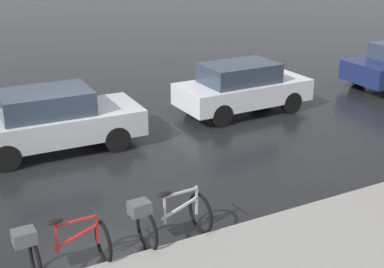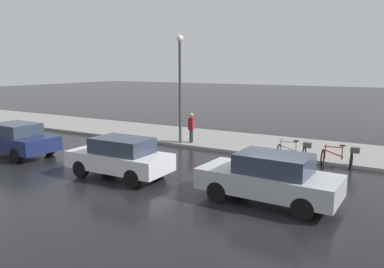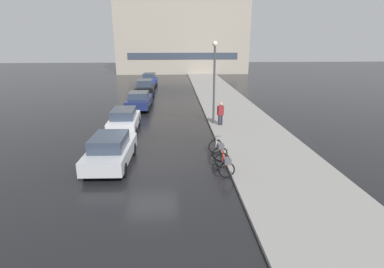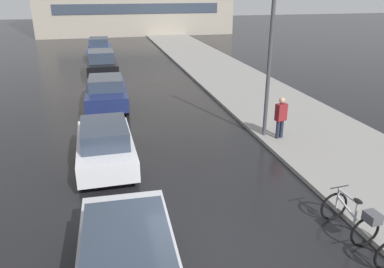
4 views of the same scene
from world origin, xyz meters
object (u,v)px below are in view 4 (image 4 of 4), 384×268
at_px(car_white, 105,145).
at_px(car_black, 101,64).
at_px(bicycle_second, 354,217).
at_px(streetlamp, 270,48).
at_px(car_navy, 107,92).
at_px(pedestrian, 281,117).
at_px(car_blue, 99,49).
at_px(car_silver, 128,262).

height_order(car_white, car_black, car_black).
height_order(bicycle_second, streetlamp, streetlamp).
height_order(car_navy, car_black, car_black).
bearing_deg(pedestrian, car_blue, 108.02).
relative_size(bicycle_second, streetlamp, 0.25).
bearing_deg(bicycle_second, car_silver, -173.12).
bearing_deg(streetlamp, pedestrian, -45.29).
xyz_separation_m(bicycle_second, streetlamp, (0.54, 6.11, 2.91)).
height_order(pedestrian, streetlamp, streetlamp).
relative_size(car_black, pedestrian, 2.53).
distance_m(car_black, car_blue, 6.51).
bearing_deg(bicycle_second, streetlamp, 84.98).
xyz_separation_m(car_white, pedestrian, (6.34, 0.66, 0.19)).
height_order(car_navy, pedestrian, pedestrian).
height_order(car_silver, streetlamp, streetlamp).
bearing_deg(pedestrian, bicycle_second, -99.51).
xyz_separation_m(car_navy, streetlamp, (5.68, -5.49, 2.65)).
distance_m(car_silver, car_blue, 25.46).
bearing_deg(streetlamp, car_navy, 135.96).
distance_m(bicycle_second, car_white, 7.37).
bearing_deg(streetlamp, car_white, -169.63).
relative_size(bicycle_second, car_blue, 0.37).
distance_m(car_white, pedestrian, 6.37).
xyz_separation_m(car_silver, streetlamp, (5.67, 6.73, 2.63)).
distance_m(car_black, pedestrian, 14.08).
relative_size(car_black, streetlamp, 0.77).
distance_m(car_navy, streetlamp, 8.33).
relative_size(car_silver, pedestrian, 2.49).
bearing_deg(pedestrian, streetlamp, 134.71).
xyz_separation_m(car_navy, pedestrian, (6.09, -5.91, 0.20)).
bearing_deg(car_blue, car_silver, -89.68).
bearing_deg(car_black, car_navy, -89.08).
bearing_deg(car_black, car_silver, -89.66).
distance_m(car_white, car_black, 13.31).
xyz_separation_m(car_silver, car_white, (-0.25, 5.64, -0.00)).
bearing_deg(streetlamp, bicycle_second, -95.02).
xyz_separation_m(bicycle_second, car_black, (-5.25, 18.33, 0.35)).
distance_m(bicycle_second, car_navy, 12.69).
relative_size(car_white, car_navy, 0.89).
bearing_deg(car_white, streetlamp, 10.37).
bearing_deg(car_navy, pedestrian, -44.13).
relative_size(bicycle_second, car_black, 0.33).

